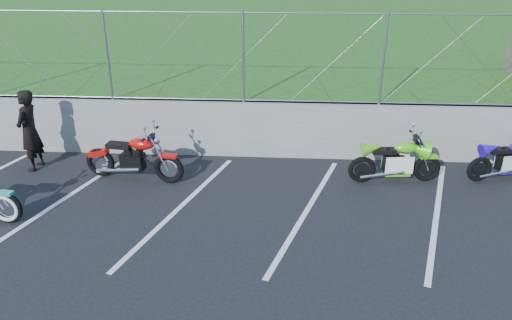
# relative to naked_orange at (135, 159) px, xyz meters

# --- Properties ---
(ground) EXTENTS (90.00, 90.00, 0.00)m
(ground) POSITION_rel_naked_orange_xyz_m (1.17, -2.08, -0.47)
(ground) COLOR black
(ground) RESTS_ON ground
(retaining_wall) EXTENTS (30.00, 0.22, 1.30)m
(retaining_wall) POSITION_rel_naked_orange_xyz_m (1.17, 1.42, 0.18)
(retaining_wall) COLOR slate
(retaining_wall) RESTS_ON ground
(grass_field) EXTENTS (30.00, 20.00, 1.30)m
(grass_field) POSITION_rel_naked_orange_xyz_m (1.17, 11.42, 0.18)
(grass_field) COLOR #1E4E15
(grass_field) RESTS_ON ground
(chain_link_fence) EXTENTS (28.00, 0.03, 2.00)m
(chain_link_fence) POSITION_rel_naked_orange_xyz_m (1.17, 1.42, 1.83)
(chain_link_fence) COLOR gray
(chain_link_fence) RESTS_ON retaining_wall
(parking_lines) EXTENTS (18.29, 4.31, 0.01)m
(parking_lines) POSITION_rel_naked_orange_xyz_m (2.37, -1.08, -0.46)
(parking_lines) COLOR silver
(parking_lines) RESTS_ON ground
(naked_orange) EXTENTS (2.18, 0.74, 1.09)m
(naked_orange) POSITION_rel_naked_orange_xyz_m (0.00, 0.00, 0.00)
(naked_orange) COLOR black
(naked_orange) RESTS_ON ground
(sportbike_green) EXTENTS (1.94, 0.69, 1.01)m
(sportbike_green) POSITION_rel_naked_orange_xyz_m (5.43, 0.25, -0.03)
(sportbike_green) COLOR black
(sportbike_green) RESTS_ON ground
(sportbike_blue) EXTENTS (1.82, 0.67, 0.96)m
(sportbike_blue) POSITION_rel_naked_orange_xyz_m (7.83, 0.53, -0.05)
(sportbike_blue) COLOR black
(sportbike_blue) RESTS_ON ground
(person_standing) EXTENTS (0.47, 0.68, 1.79)m
(person_standing) POSITION_rel_naked_orange_xyz_m (-2.38, 0.40, 0.43)
(person_standing) COLOR black
(person_standing) RESTS_ON ground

